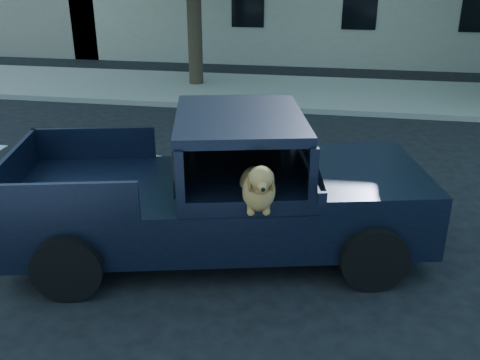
# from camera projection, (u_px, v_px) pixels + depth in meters

# --- Properties ---
(ground) EXTENTS (120.00, 120.00, 0.00)m
(ground) POSITION_uv_depth(u_px,v_px,m) (303.00, 255.00, 7.58)
(ground) COLOR black
(ground) RESTS_ON ground
(far_sidewalk) EXTENTS (60.00, 4.00, 0.15)m
(far_sidewalk) POSITION_uv_depth(u_px,v_px,m) (324.00, 94.00, 15.88)
(far_sidewalk) COLOR gray
(far_sidewalk) RESTS_ON ground
(lane_stripes) EXTENTS (21.60, 0.14, 0.01)m
(lane_stripes) POSITION_uv_depth(u_px,v_px,m) (418.00, 174.00, 10.33)
(lane_stripes) COLOR silver
(lane_stripes) RESTS_ON ground
(pickup_truck) EXTENTS (5.94, 3.47, 2.00)m
(pickup_truck) POSITION_uv_depth(u_px,v_px,m) (214.00, 206.00, 7.47)
(pickup_truck) COLOR black
(pickup_truck) RESTS_ON ground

